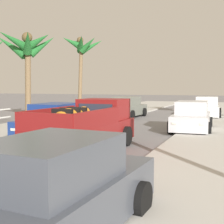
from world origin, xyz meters
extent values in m
cube|color=beige|center=(-5.08, 12.00, 0.06)|extent=(5.40, 60.00, 0.12)
cube|color=silver|center=(-3.79, 12.00, 0.05)|extent=(0.16, 60.00, 0.10)
cube|color=silver|center=(3.79, 12.00, 0.05)|extent=(0.16, 60.00, 0.10)
cube|color=maroon|center=(0.05, 5.93, 0.60)|extent=(1.95, 5.11, 0.80)
cube|color=maroon|center=(0.06, 7.53, 1.40)|extent=(1.73, 1.51, 0.80)
cube|color=#283342|center=(0.06, 6.77, 1.42)|extent=(1.38, 0.07, 0.44)
cube|color=#283342|center=(0.07, 8.29, 1.42)|extent=(1.46, 0.07, 0.48)
cube|color=maroon|center=(-0.86, 5.08, 1.28)|extent=(0.12, 3.30, 0.56)
cube|color=maroon|center=(0.96, 5.06, 1.28)|extent=(0.12, 3.30, 0.56)
cube|color=maroon|center=(0.04, 3.42, 1.28)|extent=(1.88, 0.11, 0.56)
cube|color=silver|center=(0.04, 3.33, 0.44)|extent=(1.82, 0.13, 0.20)
cylinder|color=black|center=(-0.92, 7.47, 0.38)|extent=(0.27, 0.76, 0.76)
cylinder|color=black|center=(1.04, 7.45, 0.38)|extent=(0.27, 0.76, 0.76)
cylinder|color=black|center=(-0.93, 4.53, 0.38)|extent=(0.27, 0.76, 0.76)
cylinder|color=black|center=(1.02, 4.52, 0.38)|extent=(0.27, 0.76, 0.76)
cube|color=red|center=(-0.71, 3.36, 0.74)|extent=(0.22, 0.04, 0.18)
cube|color=red|center=(0.79, 3.35, 0.74)|extent=(0.22, 0.04, 0.18)
ellipsoid|color=orange|center=(0.05, 4.88, 1.30)|extent=(0.71, 1.70, 0.60)
sphere|color=orange|center=(0.05, 5.83, 1.38)|extent=(0.44, 0.44, 0.44)
cube|color=black|center=(0.04, 4.41, 1.30)|extent=(0.71, 0.12, 0.61)
cube|color=black|center=(0.05, 4.88, 1.30)|extent=(0.71, 0.12, 0.61)
cube|color=black|center=(0.05, 5.35, 1.30)|extent=(0.71, 0.12, 0.61)
cube|color=silver|center=(2.87, 20.41, 0.54)|extent=(1.98, 4.29, 0.72)
cube|color=silver|center=(2.86, 20.51, 1.22)|extent=(1.63, 2.18, 0.64)
cube|color=#283342|center=(2.91, 19.54, 1.20)|extent=(1.37, 0.15, 0.52)
cube|color=#283342|center=(2.81, 21.48, 1.20)|extent=(1.34, 0.15, 0.50)
cylinder|color=black|center=(3.84, 19.16, 0.32)|extent=(0.25, 0.65, 0.64)
cylinder|color=black|center=(2.04, 19.06, 0.32)|extent=(0.25, 0.65, 0.64)
cylinder|color=black|center=(3.70, 21.76, 0.32)|extent=(0.25, 0.65, 0.64)
cylinder|color=black|center=(1.90, 21.66, 0.32)|extent=(0.25, 0.65, 0.64)
cube|color=red|center=(3.39, 22.55, 0.64)|extent=(0.20, 0.05, 0.12)
cube|color=white|center=(3.60, 18.34, 0.61)|extent=(0.20, 0.05, 0.10)
cube|color=red|center=(2.12, 22.49, 0.64)|extent=(0.20, 0.05, 0.12)
cube|color=white|center=(2.36, 18.27, 0.61)|extent=(0.20, 0.05, 0.10)
cube|color=slate|center=(-2.68, 18.21, 0.54)|extent=(1.96, 4.28, 0.72)
cube|color=slate|center=(-2.68, 18.11, 1.22)|extent=(1.62, 2.17, 0.64)
cube|color=#283342|center=(-2.64, 19.08, 1.20)|extent=(1.37, 0.14, 0.52)
cube|color=#283342|center=(-2.73, 17.14, 1.20)|extent=(1.34, 0.14, 0.50)
cylinder|color=black|center=(-3.52, 19.55, 0.32)|extent=(0.25, 0.65, 0.64)
cylinder|color=black|center=(-1.71, 19.47, 0.32)|extent=(0.25, 0.65, 0.64)
cylinder|color=black|center=(-3.64, 16.95, 0.32)|extent=(0.25, 0.65, 0.64)
cylinder|color=black|center=(-1.84, 16.87, 0.32)|extent=(0.25, 0.65, 0.64)
cube|color=red|center=(-3.41, 16.13, 0.64)|extent=(0.20, 0.05, 0.12)
cube|color=white|center=(-3.19, 20.35, 0.61)|extent=(0.20, 0.05, 0.10)
cube|color=red|center=(-2.14, 16.07, 0.64)|extent=(0.20, 0.05, 0.12)
cube|color=white|center=(-1.96, 20.29, 0.61)|extent=(0.20, 0.05, 0.10)
cube|color=navy|center=(-2.59, 8.09, 0.54)|extent=(1.92, 4.26, 0.72)
cube|color=navy|center=(-2.59, 8.19, 1.22)|extent=(1.60, 2.16, 0.64)
cube|color=#283342|center=(-2.56, 7.22, 1.20)|extent=(1.37, 0.13, 0.52)
cube|color=#283342|center=(-2.63, 9.16, 1.20)|extent=(1.34, 0.13, 0.50)
cylinder|color=black|center=(-1.64, 6.82, 0.32)|extent=(0.24, 0.65, 0.64)
cylinder|color=black|center=(-3.44, 6.76, 0.32)|extent=(0.24, 0.65, 0.64)
cylinder|color=black|center=(-1.74, 9.43, 0.32)|extent=(0.24, 0.65, 0.64)
cylinder|color=black|center=(-3.54, 9.36, 0.32)|extent=(0.24, 0.65, 0.64)
cube|color=red|center=(-2.04, 10.22, 0.64)|extent=(0.20, 0.05, 0.12)
cube|color=white|center=(-1.90, 6.01, 0.61)|extent=(0.20, 0.05, 0.10)
cube|color=red|center=(-3.30, 10.18, 0.64)|extent=(0.20, 0.05, 0.12)
cube|color=white|center=(-3.13, 5.96, 0.61)|extent=(0.20, 0.05, 0.10)
cube|color=silver|center=(2.82, 12.53, 0.54)|extent=(2.01, 4.30, 0.72)
cube|color=silver|center=(2.81, 12.63, 1.22)|extent=(1.64, 2.19, 0.64)
cube|color=#283342|center=(2.87, 11.66, 1.20)|extent=(1.37, 0.16, 0.52)
cube|color=#283342|center=(2.75, 13.59, 1.20)|extent=(1.34, 0.16, 0.50)
cylinder|color=black|center=(3.80, 11.28, 0.32)|extent=(0.26, 0.65, 0.64)
cylinder|color=black|center=(2.00, 11.17, 0.32)|extent=(0.26, 0.65, 0.64)
cylinder|color=black|center=(3.64, 13.88, 0.32)|extent=(0.26, 0.65, 0.64)
cylinder|color=black|center=(1.84, 13.77, 0.32)|extent=(0.26, 0.65, 0.64)
cube|color=red|center=(3.32, 14.67, 0.64)|extent=(0.20, 0.05, 0.12)
cube|color=white|center=(3.56, 10.46, 0.61)|extent=(0.20, 0.05, 0.10)
cube|color=red|center=(2.06, 14.59, 0.64)|extent=(0.20, 0.05, 0.12)
cube|color=white|center=(2.33, 10.38, 0.61)|extent=(0.20, 0.05, 0.10)
cube|color=#474C56|center=(2.53, 0.02, 0.54)|extent=(1.99, 4.29, 0.72)
cube|color=#474C56|center=(2.53, -0.08, 1.22)|extent=(1.63, 2.18, 0.64)
cube|color=#283342|center=(2.58, 0.89, 1.20)|extent=(1.37, 0.15, 0.52)
cylinder|color=black|center=(1.70, 1.37, 0.32)|extent=(0.25, 0.65, 0.64)
cylinder|color=black|center=(3.51, 1.27, 0.32)|extent=(0.25, 0.65, 0.64)
cube|color=white|center=(2.03, 2.16, 0.61)|extent=(0.20, 0.05, 0.10)
cube|color=white|center=(3.26, 2.09, 0.61)|extent=(0.20, 0.05, 0.10)
cylinder|color=brown|center=(-7.41, 19.80, 3.08)|extent=(0.30, 0.77, 6.17)
cone|color=#23702D|center=(-6.58, 19.64, 5.77)|extent=(1.77, 0.86, 1.44)
cone|color=#23702D|center=(-6.70, 20.62, 5.75)|extent=(1.85, 2.01, 1.51)
cone|color=#23702D|center=(-7.79, 20.63, 5.78)|extent=(1.27, 1.91, 1.44)
cone|color=#23702D|center=(-8.11, 19.93, 6.02)|extent=(1.60, 0.84, 1.01)
cone|color=#23702D|center=(-7.92, 19.20, 5.96)|extent=(1.51, 1.63, 1.12)
cone|color=#23702D|center=(-6.96, 19.06, 5.87)|extent=(1.42, 1.82, 1.28)
sphere|color=brown|center=(-7.41, 19.80, 6.16)|extent=(0.54, 0.54, 0.54)
cylinder|color=brown|center=(-7.20, 12.38, 2.66)|extent=(0.35, 0.51, 5.32)
cone|color=#23702D|center=(-6.40, 12.43, 5.08)|extent=(1.71, 0.67, 1.19)
cone|color=#23702D|center=(-6.51, 13.00, 4.86)|extent=(1.73, 1.64, 1.56)
cone|color=#23702D|center=(-7.62, 13.33, 5.03)|extent=(1.38, 2.19, 1.29)
cone|color=#23702D|center=(-8.06, 12.93, 4.82)|extent=(1.99, 1.55, 1.65)
cone|color=#23702D|center=(-8.22, 12.08, 4.82)|extent=(2.15, 1.12, 1.66)
cone|color=#23702D|center=(-7.46, 11.41, 5.05)|extent=(1.09, 2.14, 1.25)
cone|color=#23702D|center=(-6.66, 11.70, 4.92)|extent=(1.52, 1.70, 1.45)
sphere|color=brown|center=(-7.20, 12.38, 5.32)|extent=(0.64, 0.64, 0.64)
camera|label=1|loc=(5.03, -3.86, 2.28)|focal=50.28mm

